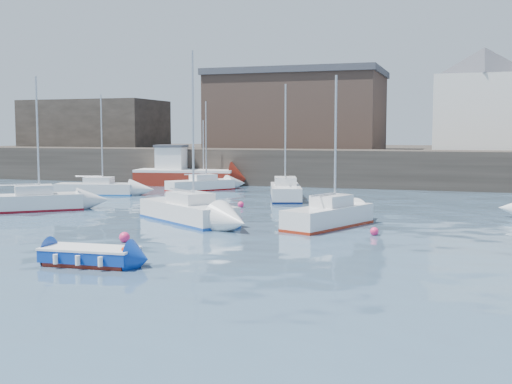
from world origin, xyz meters
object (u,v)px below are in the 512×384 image
(fishing_boat, at_px, (182,173))
(buoy_far, at_px, (241,207))
(sailboat_h, at_px, (201,185))
(buoy_mid, at_px, (374,235))
(buoy_near, at_px, (125,242))
(sailboat_e, at_px, (96,188))
(sailboat_c, at_px, (329,216))
(blue_dinghy, at_px, (90,255))
(sailboat_a, at_px, (30,202))
(sailboat_b, at_px, (188,211))
(sailboat_f, at_px, (285,191))

(fishing_boat, xyz_separation_m, buoy_far, (10.09, -13.69, -1.06))
(sailboat_h, height_order, buoy_mid, sailboat_h)
(fishing_boat, bearing_deg, buoy_near, -69.96)
(sailboat_e, relative_size, buoy_mid, 19.39)
(buoy_far, bearing_deg, buoy_mid, -41.73)
(sailboat_c, height_order, buoy_near, sailboat_c)
(blue_dinghy, distance_m, sailboat_a, 16.59)
(sailboat_h, bearing_deg, buoy_far, -55.26)
(fishing_boat, height_order, buoy_far, fishing_boat)
(sailboat_h, bearing_deg, blue_dinghy, -74.39)
(sailboat_h, bearing_deg, sailboat_e, -134.68)
(fishing_boat, distance_m, sailboat_c, 26.00)
(sailboat_b, xyz_separation_m, sailboat_e, (-11.97, 10.68, -0.08))
(buoy_far, bearing_deg, sailboat_c, -43.38)
(fishing_boat, distance_m, sailboat_e, 10.00)
(blue_dinghy, xyz_separation_m, sailboat_h, (-7.55, 27.02, 0.10))
(sailboat_a, distance_m, sailboat_h, 15.65)
(buoy_near, xyz_separation_m, buoy_mid, (9.36, 4.93, 0.00))
(buoy_near, bearing_deg, fishing_boat, 110.04)
(sailboat_h, height_order, buoy_near, sailboat_h)
(fishing_boat, bearing_deg, sailboat_f, -36.75)
(sailboat_a, distance_m, buoy_far, 12.05)
(buoy_near, distance_m, buoy_far, 12.94)
(sailboat_b, relative_size, buoy_far, 22.61)
(sailboat_e, bearing_deg, sailboat_f, 5.07)
(blue_dinghy, xyz_separation_m, buoy_mid, (8.15, 9.33, -0.34))
(sailboat_b, distance_m, sailboat_e, 16.04)
(buoy_far, bearing_deg, sailboat_f, 75.90)
(blue_dinghy, height_order, buoy_mid, blue_dinghy)
(sailboat_e, relative_size, buoy_near, 16.34)
(fishing_boat, distance_m, sailboat_h, 5.27)
(sailboat_e, distance_m, buoy_mid, 24.48)
(buoy_mid, bearing_deg, blue_dinghy, -131.13)
(fishing_boat, height_order, sailboat_c, sailboat_c)
(sailboat_b, bearing_deg, sailboat_a, 172.95)
(blue_dinghy, height_order, sailboat_a, sailboat_a)
(sailboat_e, height_order, buoy_near, sailboat_e)
(blue_dinghy, xyz_separation_m, sailboat_a, (-11.56, 11.89, 0.19))
(sailboat_a, bearing_deg, buoy_near, -35.91)
(sailboat_c, height_order, sailboat_f, sailboat_f)
(sailboat_a, bearing_deg, sailboat_c, -2.64)
(buoy_near, bearing_deg, sailboat_c, 43.78)
(sailboat_e, bearing_deg, buoy_far, -17.77)
(sailboat_b, bearing_deg, fishing_boat, 115.40)
(fishing_boat, xyz_separation_m, buoy_near, (9.71, -26.62, -1.06))
(blue_dinghy, relative_size, fishing_boat, 0.38)
(sailboat_c, bearing_deg, sailboat_b, -176.10)
(sailboat_c, xyz_separation_m, buoy_far, (-6.60, 6.24, -0.54))
(sailboat_f, distance_m, buoy_mid, 15.26)
(blue_dinghy, xyz_separation_m, buoy_near, (-1.21, 4.40, -0.34))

